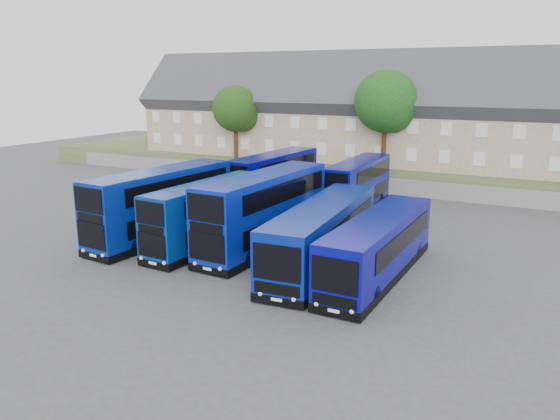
{
  "coord_description": "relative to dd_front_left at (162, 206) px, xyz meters",
  "views": [
    {
      "loc": [
        17.01,
        -24.14,
        10.51
      ],
      "look_at": [
        1.29,
        5.91,
        2.2
      ],
      "focal_mm": 35.0,
      "sensor_mm": 36.0,
      "label": 1
    }
  ],
  "objects": [
    {
      "name": "terrace_row",
      "position": [
        9.13,
        26.78,
        4.35
      ],
      "size": [
        60.0,
        10.4,
        11.2
      ],
      "color": "gray",
      "rests_on": "earth_bank"
    },
    {
      "name": "earth_bank",
      "position": [
        6.13,
        30.78,
        -1.25
      ],
      "size": [
        80.0,
        20.0,
        2.0
      ],
      "primitive_type": "cube",
      "color": "#4D542F",
      "rests_on": "ground"
    },
    {
      "name": "retaining_wall",
      "position": [
        6.13,
        20.78,
        -1.5
      ],
      "size": [
        70.0,
        0.4,
        1.5
      ],
      "primitive_type": "cube",
      "color": "slate",
      "rests_on": "ground"
    },
    {
      "name": "coach_east_a",
      "position": [
        11.52,
        -0.03,
        -0.51
      ],
      "size": [
        3.71,
        13.12,
        3.54
      ],
      "rotation": [
        0.0,
        0.0,
        0.08
      ],
      "color": "#071E90",
      "rests_on": "ground"
    },
    {
      "name": "dd_rear_left",
      "position": [
        2.12,
        11.57,
        -0.12
      ],
      "size": [
        3.05,
        11.02,
        4.34
      ],
      "rotation": [
        0.0,
        0.0,
        -0.05
      ],
      "color": "#070888",
      "rests_on": "ground"
    },
    {
      "name": "tree_west",
      "position": [
        -7.73,
        21.88,
        4.8
      ],
      "size": [
        4.8,
        4.8,
        7.65
      ],
      "color": "#382314",
      "rests_on": "earth_bank"
    },
    {
      "name": "dd_rear_right",
      "position": [
        8.89,
        13.08,
        -0.25
      ],
      "size": [
        2.51,
        10.27,
        4.06
      ],
      "rotation": [
        0.0,
        0.0,
        0.02
      ],
      "color": "#070B87",
      "rests_on": "ground"
    },
    {
      "name": "dd_front_left",
      "position": [
        0.0,
        0.0,
        0.0
      ],
      "size": [
        3.61,
        11.68,
        4.57
      ],
      "rotation": [
        0.0,
        0.0,
        -0.09
      ],
      "color": "navy",
      "rests_on": "ground"
    },
    {
      "name": "tree_mid",
      "position": [
        8.27,
        22.38,
        5.82
      ],
      "size": [
        5.76,
        5.76,
        9.18
      ],
      "color": "#382314",
      "rests_on": "earth_bank"
    },
    {
      "name": "dd_front_mid",
      "position": [
        3.74,
        -0.08,
        -0.26
      ],
      "size": [
        2.86,
        10.31,
        4.05
      ],
      "rotation": [
        0.0,
        0.0,
        -0.05
      ],
      "color": "navy",
      "rests_on": "ground"
    },
    {
      "name": "ground",
      "position": [
        6.13,
        -3.22,
        -2.25
      ],
      "size": [
        120.0,
        120.0,
        0.0
      ],
      "primitive_type": "plane",
      "color": "#444549",
      "rests_on": "ground"
    },
    {
      "name": "dd_front_right",
      "position": [
        6.99,
        1.34,
        0.05
      ],
      "size": [
        3.22,
        11.84,
        4.66
      ],
      "rotation": [
        0.0,
        0.0,
        -0.05
      ],
      "color": "#081FA2",
      "rests_on": "ground"
    },
    {
      "name": "coach_east_b",
      "position": [
        14.94,
        -0.39,
        -0.63
      ],
      "size": [
        2.71,
        12.09,
        3.29
      ],
      "rotation": [
        0.0,
        0.0,
        -0.01
      ],
      "color": "#070891",
      "rests_on": "ground"
    }
  ]
}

